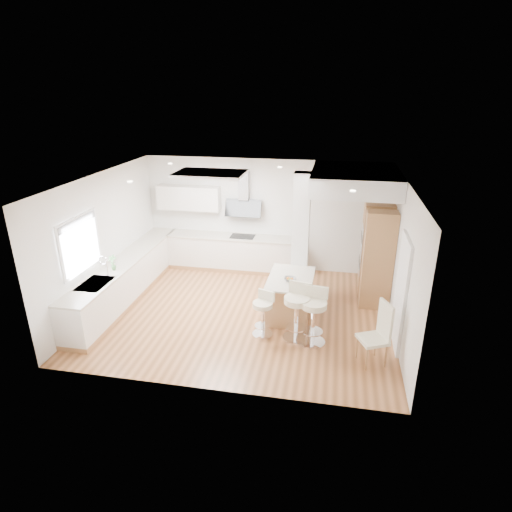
% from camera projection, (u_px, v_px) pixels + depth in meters
% --- Properties ---
extents(ground, '(6.00, 6.00, 0.00)m').
position_uv_depth(ground, '(244.00, 312.00, 8.97)').
color(ground, '#AC6C3F').
rests_on(ground, ground).
extents(ceiling, '(6.00, 5.00, 0.02)m').
position_uv_depth(ceiling, '(244.00, 312.00, 8.97)').
color(ceiling, silver).
rests_on(ceiling, ground).
extents(wall_back, '(6.00, 0.04, 2.80)m').
position_uv_depth(wall_back, '(264.00, 215.00, 10.73)').
color(wall_back, silver).
rests_on(wall_back, ground).
extents(wall_left, '(0.04, 5.00, 2.80)m').
position_uv_depth(wall_left, '(104.00, 241.00, 8.97)').
color(wall_left, silver).
rests_on(wall_left, ground).
extents(wall_right, '(0.04, 5.00, 2.80)m').
position_uv_depth(wall_right, '(401.00, 261.00, 7.93)').
color(wall_right, silver).
rests_on(wall_right, ground).
extents(skylight, '(4.10, 2.10, 0.06)m').
position_uv_depth(skylight, '(210.00, 174.00, 8.63)').
color(skylight, white).
rests_on(skylight, ground).
extents(window_left, '(0.06, 1.28, 1.07)m').
position_uv_depth(window_left, '(79.00, 242.00, 8.03)').
color(window_left, silver).
rests_on(window_left, ground).
extents(doorway_right, '(0.05, 1.00, 2.10)m').
position_uv_depth(doorway_right, '(401.00, 294.00, 7.54)').
color(doorway_right, '#4E473D').
rests_on(doorway_right, ground).
extents(counter_left, '(0.63, 4.50, 1.35)m').
position_uv_depth(counter_left, '(127.00, 278.00, 9.47)').
color(counter_left, '#AD7A4A').
rests_on(counter_left, ground).
extents(counter_back, '(3.62, 0.63, 2.50)m').
position_uv_depth(counter_back, '(227.00, 243.00, 10.90)').
color(counter_back, '#AD7A4A').
rests_on(counter_back, ground).
extents(pillar, '(0.35, 0.35, 2.80)m').
position_uv_depth(pillar, '(301.00, 238.00, 9.14)').
color(pillar, white).
rests_on(pillar, ground).
extents(soffit, '(1.78, 2.20, 0.40)m').
position_uv_depth(soffit, '(355.00, 180.00, 8.92)').
color(soffit, silver).
rests_on(soffit, ground).
extents(oven_column, '(0.63, 1.21, 2.10)m').
position_uv_depth(oven_column, '(376.00, 253.00, 9.24)').
color(oven_column, '#AD7A4A').
rests_on(oven_column, ground).
extents(peninsula, '(0.92, 1.37, 0.89)m').
position_uv_depth(peninsula, '(290.00, 296.00, 8.76)').
color(peninsula, '#AD7A4A').
rests_on(peninsula, ground).
extents(bar_stool_a, '(0.50, 0.50, 0.87)m').
position_uv_depth(bar_stool_a, '(263.00, 311.00, 8.00)').
color(bar_stool_a, white).
rests_on(bar_stool_a, ground).
extents(bar_stool_b, '(0.59, 0.59, 1.10)m').
position_uv_depth(bar_stool_b, '(297.00, 309.00, 7.83)').
color(bar_stool_b, white).
rests_on(bar_stool_b, ground).
extents(bar_stool_c, '(0.55, 0.55, 1.08)m').
position_uv_depth(bar_stool_c, '(314.00, 313.00, 7.70)').
color(bar_stool_c, white).
rests_on(bar_stool_c, ground).
extents(dining_chair, '(0.58, 0.58, 1.13)m').
position_uv_depth(dining_chair, '(379.00, 331.00, 7.14)').
color(dining_chair, beige).
rests_on(dining_chair, ground).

